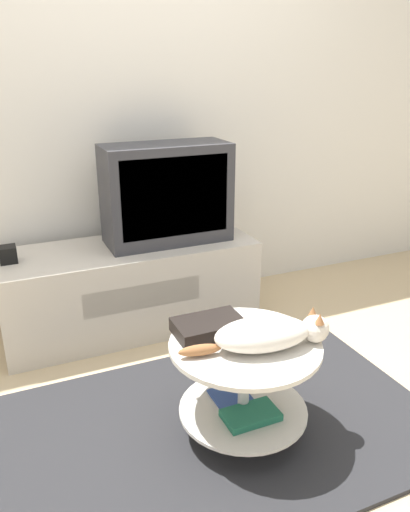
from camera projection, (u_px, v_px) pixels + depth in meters
The scene contains 9 objects.
ground_plane at pixel (222, 428), 2.05m from camera, with size 12.00×12.00×0.00m, color tan.
wall_back at pixel (121, 84), 2.72m from camera, with size 8.00×0.05×2.60m.
rug at pixel (222, 426), 2.05m from camera, with size 1.75×1.13×0.02m.
tv_stand at pixel (131, 287), 2.78m from camera, with size 1.38×0.49×0.48m.
tv at pixel (167, 194), 2.69m from camera, with size 0.68×0.29×0.53m.
speaker at pixel (8, 254), 2.46m from camera, with size 0.08×0.08×0.08m.
coffee_table at pixel (244, 378), 1.91m from camera, with size 0.57×0.57×0.41m.
dvd_box at pixel (209, 327), 1.92m from camera, with size 0.27×0.17×0.05m.
cat at pixel (268, 334), 1.81m from camera, with size 0.57×0.23×0.13m.
Camera 1 is at (-0.73, -1.50, 1.40)m, focal length 35.00 mm.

